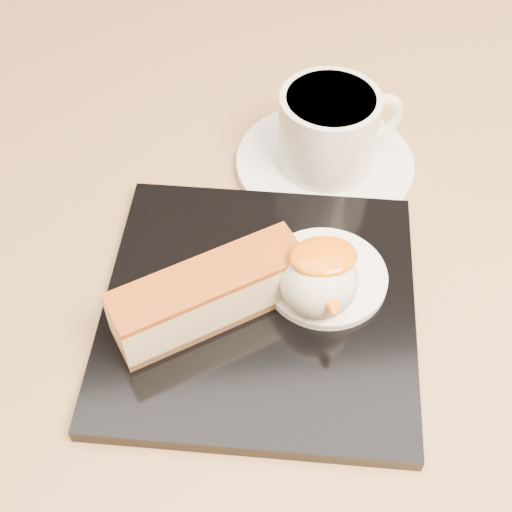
{
  "coord_description": "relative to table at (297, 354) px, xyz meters",
  "views": [
    {
      "loc": [
        -0.08,
        -0.35,
        1.14
      ],
      "look_at": [
        -0.04,
        -0.03,
        0.76
      ],
      "focal_mm": 50.0,
      "sensor_mm": 36.0,
      "label": 1
    }
  ],
  "objects": [
    {
      "name": "table",
      "position": [
        0.0,
        0.0,
        0.0
      ],
      "size": [
        0.8,
        0.8,
        0.72
      ],
      "color": "black",
      "rests_on": "ground"
    },
    {
      "name": "saucer",
      "position": [
        0.03,
        0.09,
        0.16
      ],
      "size": [
        0.15,
        0.15,
        0.01
      ],
      "primitive_type": "cylinder",
      "color": "white",
      "rests_on": "table"
    },
    {
      "name": "cream_smear",
      "position": [
        0.01,
        -0.04,
        0.17
      ],
      "size": [
        0.09,
        0.09,
        0.01
      ],
      "primitive_type": "cylinder",
      "color": "white",
      "rests_on": "dessert_plate"
    },
    {
      "name": "ice_cream_scoop",
      "position": [
        -0.0,
        -0.06,
        0.19
      ],
      "size": [
        0.05,
        0.05,
        0.05
      ],
      "primitive_type": "sphere",
      "color": "white",
      "rests_on": "cream_smear"
    },
    {
      "name": "cheesecake",
      "position": [
        -0.08,
        -0.06,
        0.19
      ],
      "size": [
        0.14,
        0.08,
        0.04
      ],
      "rotation": [
        0.0,
        0.0,
        0.37
      ],
      "color": "brown",
      "rests_on": "dessert_plate"
    },
    {
      "name": "mint_sprig",
      "position": [
        -0.02,
        -0.01,
        0.17
      ],
      "size": [
        0.03,
        0.02,
        0.0
      ],
      "color": "#2A802C",
      "rests_on": "cream_smear"
    },
    {
      "name": "mango_sauce",
      "position": [
        -0.0,
        -0.06,
        0.22
      ],
      "size": [
        0.05,
        0.03,
        0.01
      ],
      "primitive_type": "ellipsoid",
      "color": "orange",
      "rests_on": "ice_cream_scoop"
    },
    {
      "name": "dessert_plate",
      "position": [
        -0.04,
        -0.05,
        0.16
      ],
      "size": [
        0.26,
        0.26,
        0.01
      ],
      "primitive_type": "cube",
      "rotation": [
        0.0,
        0.0,
        -0.21
      ],
      "color": "black",
      "rests_on": "table"
    },
    {
      "name": "coffee_cup",
      "position": [
        0.03,
        0.09,
        0.2
      ],
      "size": [
        0.11,
        0.08,
        0.07
      ],
      "rotation": [
        0.0,
        0.0,
        0.23
      ],
      "color": "white",
      "rests_on": "saucer"
    }
  ]
}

